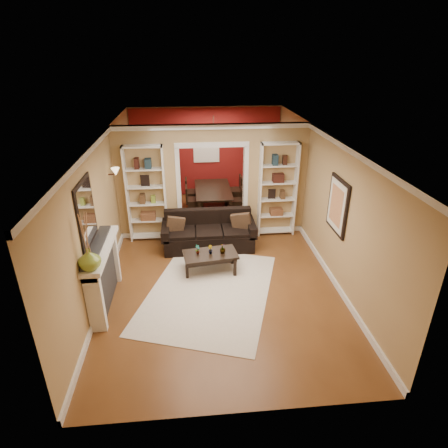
{
  "coord_description": "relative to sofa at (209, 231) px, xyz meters",
  "views": [
    {
      "loc": [
        -0.52,
        -7.26,
        4.22
      ],
      "look_at": [
        0.09,
        -0.8,
        1.17
      ],
      "focal_mm": 30.0,
      "sensor_mm": 36.0,
      "label": 1
    }
  ],
  "objects": [
    {
      "name": "floor",
      "position": [
        0.14,
        -0.45,
        -0.42
      ],
      "size": [
        8.0,
        8.0,
        0.0
      ],
      "primitive_type": "plane",
      "color": "brown",
      "rests_on": "ground"
    },
    {
      "name": "dining_chair_ne",
      "position": [
        0.84,
        1.94,
        -0.04
      ],
      "size": [
        0.41,
        0.41,
        0.75
      ],
      "primitive_type": "cube",
      "rotation": [
        0.0,
        0.0,
        -1.69
      ],
      "color": "black",
      "rests_on": "floor"
    },
    {
      "name": "ceiling",
      "position": [
        0.14,
        -0.45,
        2.28
      ],
      "size": [
        8.0,
        8.0,
        0.0
      ],
      "primitive_type": "plane",
      "rotation": [
        3.14,
        0.0,
        0.0
      ],
      "color": "white",
      "rests_on": "ground"
    },
    {
      "name": "plant_center",
      "position": [
        -0.03,
        -1.04,
        0.09
      ],
      "size": [
        0.12,
        0.13,
        0.18
      ],
      "primitive_type": "imported",
      "rotation": [
        0.0,
        0.0,
        2.1
      ],
      "color": "#336626",
      "rests_on": "coffee_table"
    },
    {
      "name": "area_rug",
      "position": [
        -0.1,
        -1.78,
        -0.41
      ],
      "size": [
        3.05,
        3.62,
        0.01
      ],
      "primitive_type": "cube",
      "rotation": [
        0.0,
        0.0,
        -0.31
      ],
      "color": "silver",
      "rests_on": "floor"
    },
    {
      "name": "red_back_panel",
      "position": [
        0.14,
        3.52,
        0.9
      ],
      "size": [
        4.44,
        0.04,
        2.64
      ],
      "primitive_type": "cube",
      "color": "maroon",
      "rests_on": "floor"
    },
    {
      "name": "dining_chair_sw",
      "position": [
        -0.26,
        2.54,
        0.02
      ],
      "size": [
        0.54,
        0.54,
        0.88
      ],
      "primitive_type": "cube",
      "rotation": [
        0.0,
        0.0,
        1.28
      ],
      "color": "black",
      "rests_on": "floor"
    },
    {
      "name": "bookshelf_left",
      "position": [
        -1.41,
        0.58,
        0.73
      ],
      "size": [
        0.9,
        0.3,
        2.3
      ],
      "primitive_type": "cube",
      "color": "white",
      "rests_on": "floor"
    },
    {
      "name": "wall_left",
      "position": [
        -2.11,
        -0.45,
        0.93
      ],
      "size": [
        0.0,
        8.0,
        8.0
      ],
      "primitive_type": "plane",
      "rotation": [
        1.57,
        0.0,
        1.57
      ],
      "color": "tan",
      "rests_on": "ground"
    },
    {
      "name": "fireplace",
      "position": [
        -1.95,
        -1.95,
        0.16
      ],
      "size": [
        0.32,
        1.7,
        1.16
      ],
      "primitive_type": "cube",
      "color": "white",
      "rests_on": "floor"
    },
    {
      "name": "dining_window",
      "position": [
        0.14,
        3.48,
        1.13
      ],
      "size": [
        0.78,
        0.03,
        0.98
      ],
      "primitive_type": "cube",
      "color": "#8CA5CC",
      "rests_on": "wall_back"
    },
    {
      "name": "wall_sconce",
      "position": [
        -2.01,
        0.1,
        1.41
      ],
      "size": [
        0.18,
        0.18,
        0.22
      ],
      "primitive_type": "cube",
      "color": "#FFE0A5",
      "rests_on": "wall_left"
    },
    {
      "name": "chandelier",
      "position": [
        0.14,
        2.25,
        1.6
      ],
      "size": [
        0.5,
        0.5,
        0.3
      ],
      "primitive_type": "cube",
      "color": "#40251D",
      "rests_on": "ceiling"
    },
    {
      "name": "wall_back",
      "position": [
        0.14,
        3.55,
        0.93
      ],
      "size": [
        8.0,
        0.0,
        8.0
      ],
      "primitive_type": "plane",
      "rotation": [
        1.57,
        0.0,
        0.0
      ],
      "color": "tan",
      "rests_on": "ground"
    },
    {
      "name": "coffee_table",
      "position": [
        -0.03,
        -1.04,
        -0.21
      ],
      "size": [
        1.16,
        0.74,
        0.41
      ],
      "primitive_type": "cube",
      "rotation": [
        0.0,
        0.0,
        0.14
      ],
      "color": "black",
      "rests_on": "floor"
    },
    {
      "name": "framed_art",
      "position": [
        2.35,
        -1.45,
        1.13
      ],
      "size": [
        0.04,
        0.85,
        1.05
      ],
      "primitive_type": "cube",
      "color": "black",
      "rests_on": "wall_right"
    },
    {
      "name": "wall_front",
      "position": [
        0.14,
        -4.45,
        0.93
      ],
      "size": [
        8.0,
        0.0,
        8.0
      ],
      "primitive_type": "plane",
      "rotation": [
        -1.57,
        0.0,
        0.0
      ],
      "color": "tan",
      "rests_on": "ground"
    },
    {
      "name": "partition_wall",
      "position": [
        0.14,
        0.75,
        0.93
      ],
      "size": [
        4.5,
        0.15,
        2.7
      ],
      "primitive_type": "cube",
      "color": "tan",
      "rests_on": "floor"
    },
    {
      "name": "wall_right",
      "position": [
        2.39,
        -0.45,
        0.93
      ],
      "size": [
        0.0,
        8.0,
        8.0
      ],
      "primitive_type": "plane",
      "rotation": [
        1.57,
        0.0,
        -1.57
      ],
      "color": "tan",
      "rests_on": "ground"
    },
    {
      "name": "dining_table",
      "position": [
        0.29,
        2.24,
        -0.1
      ],
      "size": [
        1.79,
        1.0,
        0.63
      ],
      "primitive_type": "imported",
      "rotation": [
        0.0,
        0.0,
        1.57
      ],
      "color": "black",
      "rests_on": "floor"
    },
    {
      "name": "sofa",
      "position": [
        0.0,
        0.0,
        0.0
      ],
      "size": [
        2.13,
        0.92,
        0.83
      ],
      "primitive_type": "cube",
      "color": "black",
      "rests_on": "floor"
    },
    {
      "name": "vase",
      "position": [
        -1.95,
        -2.65,
        0.92
      ],
      "size": [
        0.43,
        0.43,
        0.35
      ],
      "primitive_type": "imported",
      "rotation": [
        0.0,
        0.0,
        -0.32
      ],
      "color": "olive",
      "rests_on": "fireplace"
    },
    {
      "name": "bookshelf_right",
      "position": [
        1.69,
        0.58,
        0.73
      ],
      "size": [
        0.9,
        0.3,
        2.3
      ],
      "primitive_type": "cube",
      "color": "white",
      "rests_on": "floor"
    },
    {
      "name": "dining_chair_se",
      "position": [
        0.84,
        2.54,
        0.04
      ],
      "size": [
        0.58,
        0.58,
        0.91
      ],
      "primitive_type": "cube",
      "rotation": [
        0.0,
        0.0,
        -1.23
      ],
      "color": "black",
      "rests_on": "floor"
    },
    {
      "name": "plant_right",
      "position": [
        0.23,
        -1.04,
        0.1
      ],
      "size": [
        0.17,
        0.17,
        0.21
      ],
      "primitive_type": "imported",
      "rotation": [
        0.0,
        0.0,
        4.03
      ],
      "color": "#336626",
      "rests_on": "coffee_table"
    },
    {
      "name": "pillow_right",
      "position": [
        0.75,
        -0.02,
        0.21
      ],
      "size": [
        0.46,
        0.26,
        0.44
      ],
      "primitive_type": "cube",
      "rotation": [
        0.0,
        0.0,
        -0.33
      ],
      "color": "#4F3722",
      "rests_on": "sofa"
    },
    {
      "name": "mirror",
      "position": [
        -2.09,
        -1.95,
        1.38
      ],
      "size": [
        0.03,
        0.95,
        1.1
      ],
      "primitive_type": "cube",
      "color": "silver",
      "rests_on": "wall_left"
    },
    {
      "name": "dining_chair_nw",
      "position": [
        -0.26,
        1.94,
        0.01
      ],
      "size": [
        0.55,
        0.55,
        0.85
      ],
      "primitive_type": "cube",
      "rotation": [
        0.0,
        0.0,
        1.95
      ],
      "color": "black",
      "rests_on": "floor"
    },
    {
      "name": "plant_left",
      "position": [
        -0.28,
        -1.04,
        0.1
      ],
      "size": [
        0.12,
        0.13,
        0.21
      ],
      "primitive_type": "imported",
      "rotation": [
        0.0,
        0.0,
        1.0
      ],
      "color": "#336626",
      "rests_on": "coffee_table"
    },
    {
      "name": "pillow_left",
      "position": [
        -0.75,
        -0.02,
        0.19
      ],
      "size": [
        0.41,
        0.16,
        0.4
      ],
      "primitive_type": "cube",
      "rotation": [
        0.0,
        0.0,
        0.13
      ],
      "color": "#4F3722",
      "rests_on": "sofa"
    }
  ]
}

